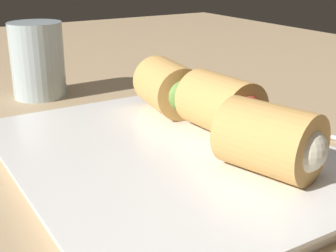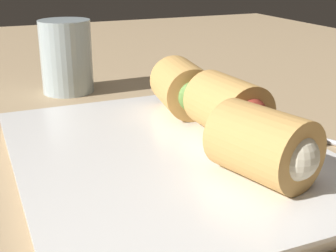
% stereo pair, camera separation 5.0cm
% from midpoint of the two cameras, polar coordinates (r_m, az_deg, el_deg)
% --- Properties ---
extents(table_surface, '(1.80, 1.40, 0.02)m').
position_cam_midpoint_polar(table_surface, '(0.40, 0.90, -5.98)').
color(table_surface, tan).
rests_on(table_surface, ground).
extents(serving_plate, '(0.31, 0.24, 0.01)m').
position_cam_midpoint_polar(serving_plate, '(0.39, 3.71, -4.00)').
color(serving_plate, white).
rests_on(serving_plate, table_surface).
extents(roll_front_left, '(0.08, 0.06, 0.05)m').
position_cam_midpoint_polar(roll_front_left, '(0.41, 11.36, 2.01)').
color(roll_front_left, '#DBA356').
rests_on(roll_front_left, serving_plate).
extents(roll_front_right, '(0.08, 0.07, 0.05)m').
position_cam_midpoint_polar(roll_front_right, '(0.33, 16.32, -2.51)').
color(roll_front_right, '#DBA356').
rests_on(roll_front_right, serving_plate).
extents(roll_back_left, '(0.08, 0.06, 0.05)m').
position_cam_midpoint_polar(roll_back_left, '(0.47, 5.04, 4.54)').
color(roll_back_left, '#DBA356').
rests_on(roll_back_left, serving_plate).
extents(drinking_glass, '(0.06, 0.06, 0.09)m').
position_cam_midpoint_polar(drinking_glass, '(0.60, -9.97, 8.29)').
color(drinking_glass, silver).
rests_on(drinking_glass, table_surface).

